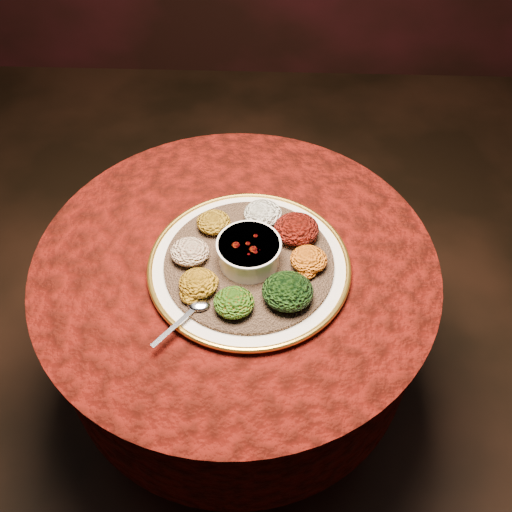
{
  "coord_description": "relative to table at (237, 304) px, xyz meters",
  "views": [
    {
      "loc": [
        0.08,
        -0.86,
        1.76
      ],
      "look_at": [
        0.05,
        -0.01,
        0.76
      ],
      "focal_mm": 40.0,
      "sensor_mm": 36.0,
      "label": 1
    }
  ],
  "objects": [
    {
      "name": "injera",
      "position": [
        0.03,
        -0.03,
        0.2
      ],
      "size": [
        0.49,
        0.49,
        0.01
      ],
      "primitive_type": "cylinder",
      "rotation": [
        0.0,
        0.0,
        0.32
      ],
      "color": "brown",
      "rests_on": "platter"
    },
    {
      "name": "portion_ayib",
      "position": [
        0.06,
        0.11,
        0.23
      ],
      "size": [
        0.09,
        0.09,
        0.04
      ],
      "primitive_type": "ellipsoid",
      "color": "white",
      "rests_on": "injera"
    },
    {
      "name": "spoon",
      "position": [
        -0.07,
        -0.17,
        0.21
      ],
      "size": [
        0.11,
        0.13,
        0.01
      ],
      "rotation": [
        0.0,
        0.0,
        -2.23
      ],
      "color": "silver",
      "rests_on": "injera"
    },
    {
      "name": "portion_kitfo",
      "position": [
        0.14,
        0.05,
        0.23
      ],
      "size": [
        0.11,
        0.1,
        0.05
      ],
      "primitive_type": "ellipsoid",
      "color": "black",
      "rests_on": "injera"
    },
    {
      "name": "portion_shiro",
      "position": [
        -0.05,
        0.07,
        0.23
      ],
      "size": [
        0.08,
        0.08,
        0.04
      ],
      "primitive_type": "ellipsoid",
      "color": "#A57613",
      "rests_on": "injera"
    },
    {
      "name": "portion_mixveg",
      "position": [
        0.01,
        -0.16,
        0.23
      ],
      "size": [
        0.09,
        0.08,
        0.04
      ],
      "primitive_type": "ellipsoid",
      "color": "#A6310A",
      "rests_on": "injera"
    },
    {
      "name": "portion_gomen",
      "position": [
        0.12,
        -0.13,
        0.23
      ],
      "size": [
        0.11,
        0.11,
        0.05
      ],
      "primitive_type": "ellipsoid",
      "color": "black",
      "rests_on": "injera"
    },
    {
      "name": "platter",
      "position": [
        0.03,
        -0.03,
        0.19
      ],
      "size": [
        0.47,
        0.47,
        0.02
      ],
      "rotation": [
        0.0,
        0.0,
        -0.01
      ],
      "color": "white",
      "rests_on": "table"
    },
    {
      "name": "table",
      "position": [
        0.0,
        0.0,
        0.0
      ],
      "size": [
        0.96,
        0.96,
        0.73
      ],
      "color": "black",
      "rests_on": "ground"
    },
    {
      "name": "stew_bowl",
      "position": [
        0.03,
        -0.03,
        0.24
      ],
      "size": [
        0.15,
        0.15,
        0.06
      ],
      "color": "white",
      "rests_on": "injera"
    },
    {
      "name": "portion_timatim",
      "position": [
        -0.1,
        -0.02,
        0.23
      ],
      "size": [
        0.09,
        0.08,
        0.04
      ],
      "primitive_type": "ellipsoid",
      "color": "maroon",
      "rests_on": "injera"
    },
    {
      "name": "portion_kik",
      "position": [
        -0.07,
        -0.11,
        0.23
      ],
      "size": [
        0.09,
        0.08,
        0.04
      ],
      "primitive_type": "ellipsoid",
      "color": "#BA7A10",
      "rests_on": "injera"
    },
    {
      "name": "portion_tikil",
      "position": [
        0.17,
        -0.03,
        0.23
      ],
      "size": [
        0.08,
        0.08,
        0.04
      ],
      "primitive_type": "ellipsoid",
      "color": "#A85D0E",
      "rests_on": "injera"
    }
  ]
}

